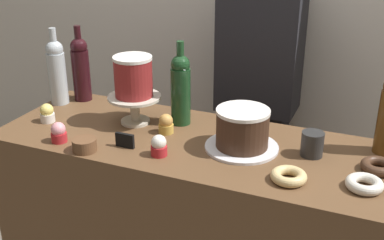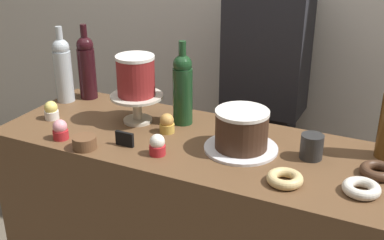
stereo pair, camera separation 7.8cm
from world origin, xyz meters
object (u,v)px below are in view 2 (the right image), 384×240
Objects in this scene: white_layer_cake at (136,76)px; price_sign_chalkboard at (125,139)px; wine_bottle_dark_red at (87,66)px; cupcake_lemon at (51,111)px; wine_bottle_clear at (63,69)px; donut_chocolate at (378,171)px; donut_glazed at (285,179)px; chocolate_round_cake at (242,129)px; cupcake_strawberry at (60,130)px; donut_sugar at (361,188)px; coffee_cup_ceramic at (312,147)px; wine_bottle_green at (183,88)px; cupcake_caramel at (167,124)px; barista_figure at (263,111)px; cake_stand_pedestal at (137,103)px; cupcake_vanilla at (157,145)px; cookie_stack at (85,143)px.

white_layer_cake is 2.22× the size of price_sign_chalkboard.
cupcake_lemon is (0.01, -0.26, -0.11)m from wine_bottle_dark_red.
wine_bottle_clear is 2.91× the size of donut_chocolate.
donut_glazed is (0.97, -0.09, -0.02)m from cupcake_lemon.
price_sign_chalkboard is at bearing -11.30° from cupcake_lemon.
cupcake_strawberry is (-0.62, -0.20, -0.04)m from chocolate_round_cake.
white_layer_cake is 0.90m from donut_sugar.
donut_chocolate is 0.22m from coffee_cup_ceramic.
chocolate_round_cake is 0.81m from wine_bottle_dark_red.
white_layer_cake reaches higher than donut_chocolate.
cupcake_caramel is at bearing -97.75° from wine_bottle_green.
donut_sugar is at bearing 2.48° from price_sign_chalkboard.
wine_bottle_green reaches higher than donut_glazed.
cupcake_strawberry is (0.16, -0.39, -0.11)m from wine_bottle_dark_red.
wine_bottle_green is 0.58m from barista_figure.
wine_bottle_dark_red reaches higher than coffee_cup_ceramic.
donut_chocolate is (0.90, -0.04, -0.17)m from white_layer_cake.
cupcake_caramel is (0.47, 0.09, 0.00)m from cupcake_lemon.
price_sign_chalkboard is (0.24, 0.05, -0.01)m from cupcake_strawberry.
donut_glazed is at bearing -17.97° from cake_stand_pedestal.
wine_bottle_dark_red reaches higher than cupcake_lemon.
cupcake_vanilla is 0.88× the size of cookie_stack.
donut_chocolate is 1.00× the size of donut_glazed.
cupcake_strawberry is at bearing -161.98° from chocolate_round_cake.
wine_bottle_green is 0.31m from price_sign_chalkboard.
donut_sugar is 0.92m from cookie_stack.
donut_chocolate is at bearing 2.00° from chocolate_round_cake.
cupcake_lemon is (-0.49, -0.19, -0.11)m from wine_bottle_green.
cupcake_lemon is at bearing -173.65° from coffee_cup_ceramic.
chocolate_round_cake reaches higher than donut_glazed.
coffee_cup_ceramic is (1.01, 0.11, 0.01)m from cupcake_lemon.
coffee_cup_ceramic is (0.61, 0.19, 0.02)m from price_sign_chalkboard.
cupcake_strawberry is 1.00× the size of cupcake_caramel.
cake_stand_pedestal is 0.41m from wine_bottle_clear.
wine_bottle_dark_red is 0.54m from price_sign_chalkboard.
barista_figure reaches higher than donut_glazed.
cake_stand_pedestal reaches higher than cupcake_vanilla.
cookie_stack is (-0.91, -0.11, 0.01)m from donut_sugar.
cupcake_strawberry is 1.00× the size of cupcake_vanilla.
donut_sugar is at bearing 3.71° from cupcake_vanilla.
chocolate_round_cake is 0.86m from wine_bottle_clear.
donut_chocolate is (0.73, -0.10, -0.13)m from wine_bottle_green.
wine_bottle_green is 0.42m from cookie_stack.
wine_bottle_green is 2.91× the size of donut_chocolate.
wine_bottle_clear is 2.91× the size of donut_sugar.
barista_figure reaches higher than coffee_cup_ceramic.
chocolate_round_cake is at bearing -22.73° from wine_bottle_green.
cupcake_caramel is 0.64m from barista_figure.
cupcake_lemon is at bearing 150.69° from cookie_stack.
barista_figure reaches higher than wine_bottle_dark_red.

